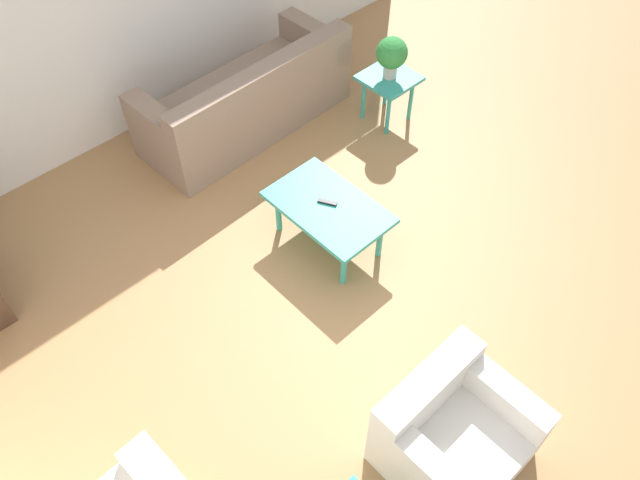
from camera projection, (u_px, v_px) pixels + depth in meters
The scene contains 7 objects.
ground_plane at pixel (365, 286), 5.06m from camera, with size 14.00×14.00×0.00m, color #A87A4C.
sofa at pixel (248, 101), 6.10m from camera, with size 0.92×2.16×0.84m.
armchair at pixel (452, 434), 3.96m from camera, with size 0.78×0.85×0.73m.
coffee_table at pixel (328, 210), 5.06m from camera, with size 1.00×0.62×0.45m.
side_table_plant at pixel (389, 84), 6.10m from camera, with size 0.50×0.50×0.51m.
potted_plant at pixel (392, 54), 5.85m from camera, with size 0.30×0.30×0.41m.
remote_control at pixel (327, 202), 5.03m from camera, with size 0.16×0.11×0.02m.
Camera 1 is at (-1.89, 2.29, 4.13)m, focal length 35.00 mm.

